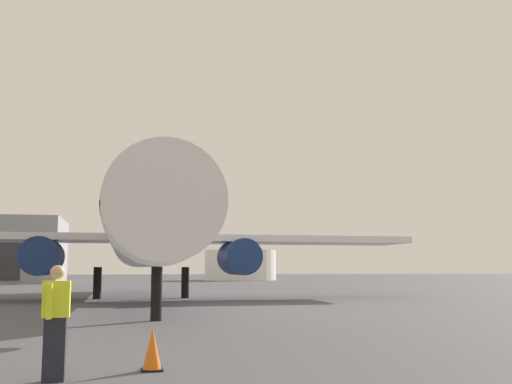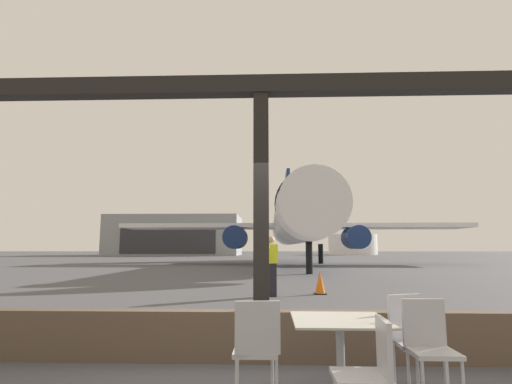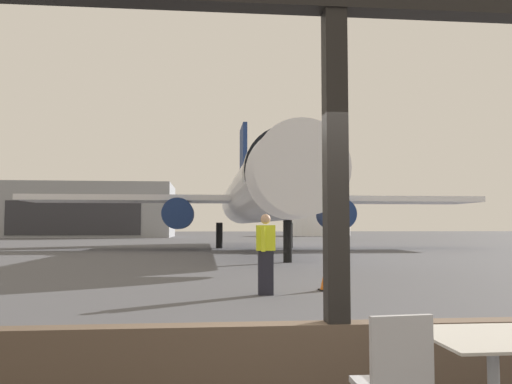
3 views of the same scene
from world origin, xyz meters
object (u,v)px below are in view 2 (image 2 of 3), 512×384
(cafe_chair_window_left, at_px, (412,334))
(cafe_chair_aisle_right, at_px, (371,367))
(dining_table, at_px, (340,348))
(ground_crew_worker, at_px, (271,265))
(distant_hangar, at_px, (177,236))
(fuel_storage_tank, at_px, (353,245))
(airplane, at_px, (295,222))
(cafe_chair_window_right, at_px, (429,341))
(cafe_chair_aisle_left, at_px, (256,343))
(traffic_cone, at_px, (320,283))

(cafe_chair_window_left, relative_size, cafe_chair_aisle_right, 1.05)
(dining_table, distance_m, ground_crew_worker, 7.92)
(distant_hangar, distance_m, fuel_storage_tank, 35.28)
(cafe_chair_aisle_right, bearing_deg, dining_table, 95.35)
(ground_crew_worker, bearing_deg, airplane, 84.55)
(cafe_chair_window_right, xyz_separation_m, fuel_storage_tank, (15.31, 78.71, 1.47))
(cafe_chair_aisle_left, bearing_deg, traffic_cone, 79.43)
(cafe_chair_aisle_right, bearing_deg, traffic_cone, 85.29)
(ground_crew_worker, xyz_separation_m, fuel_storage_tank, (16.74, 70.73, 1.12))
(cafe_chair_window_left, bearing_deg, distant_hangar, 105.06)
(airplane, xyz_separation_m, ground_crew_worker, (-2.08, -21.74, -2.63))
(fuel_storage_tank, bearing_deg, cafe_chair_aisle_left, -102.09)
(cafe_chair_window_left, xyz_separation_m, distant_hangar, (-19.22, 71.44, 3.10))
(cafe_chair_aisle_left, xyz_separation_m, airplane, (2.22, 29.88, 2.98))
(distant_hangar, bearing_deg, cafe_chair_window_right, -74.99)
(traffic_cone, distance_m, fuel_storage_tank, 71.73)
(cafe_chair_aisle_left, bearing_deg, airplane, 85.74)
(dining_table, bearing_deg, cafe_chair_aisle_right, -84.65)
(airplane, xyz_separation_m, fuel_storage_tank, (14.67, 48.99, -1.51))
(airplane, distance_m, fuel_storage_tank, 51.16)
(cafe_chair_aisle_right, relative_size, airplane, 0.03)
(cafe_chair_window_right, height_order, airplane, airplane)
(cafe_chair_aisle_left, xyz_separation_m, traffic_cone, (1.64, 8.80, -0.22))
(dining_table, bearing_deg, traffic_cone, 84.29)
(cafe_chair_window_left, height_order, fuel_storage_tank, fuel_storage_tank)
(cafe_chair_window_right, xyz_separation_m, airplane, (0.64, 29.72, 2.99))
(cafe_chair_window_right, distance_m, fuel_storage_tank, 80.19)
(airplane, height_order, distant_hangar, airplane)
(dining_table, height_order, distant_hangar, distant_hangar)
(airplane, height_order, traffic_cone, airplane)
(cafe_chair_aisle_left, bearing_deg, dining_table, 18.50)
(airplane, bearing_deg, cafe_chair_aisle_left, -94.26)
(ground_crew_worker, xyz_separation_m, traffic_cone, (1.49, 0.65, -0.57))
(airplane, bearing_deg, distant_hangar, 115.30)
(cafe_chair_aisle_right, relative_size, ground_crew_worker, 0.50)
(cafe_chair_window_right, distance_m, cafe_chair_aisle_right, 1.04)
(cafe_chair_window_right, distance_m, distant_hangar, 74.40)
(fuel_storage_tank, bearing_deg, distant_hangar, -168.69)
(cafe_chair_window_left, relative_size, cafe_chair_aisle_left, 0.98)
(airplane, bearing_deg, ground_crew_worker, -95.45)
(cafe_chair_window_right, bearing_deg, traffic_cone, 89.62)
(cafe_chair_window_right, bearing_deg, fuel_storage_tank, 79.00)
(traffic_cone, bearing_deg, fuel_storage_tank, 77.72)
(cafe_chair_window_right, height_order, traffic_cone, cafe_chair_window_right)
(cafe_chair_aisle_right, distance_m, ground_crew_worker, 8.77)
(ground_crew_worker, bearing_deg, cafe_chair_aisle_right, -85.28)
(cafe_chair_window_left, bearing_deg, cafe_chair_window_right, -85.33)
(dining_table, relative_size, traffic_cone, 1.27)
(cafe_chair_window_left, height_order, cafe_chair_aisle_right, cafe_chair_window_left)
(cafe_chair_aisle_left, relative_size, fuel_storage_tank, 0.10)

